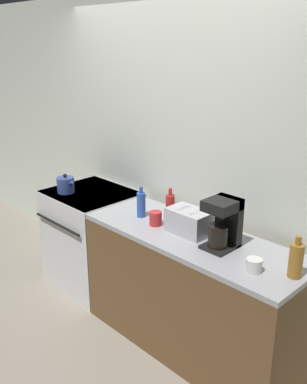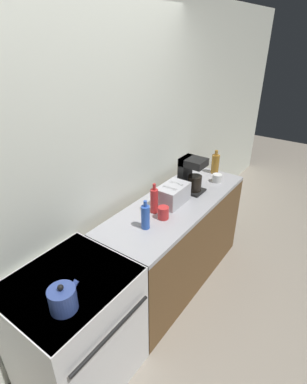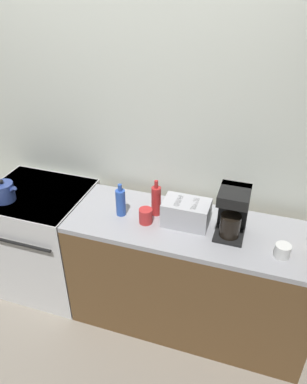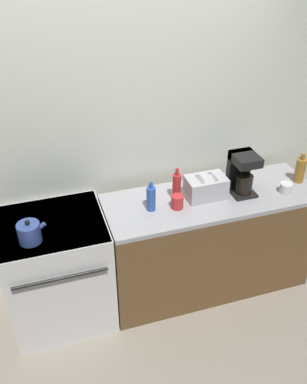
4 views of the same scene
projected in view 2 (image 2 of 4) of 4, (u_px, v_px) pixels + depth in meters
ground_plane at (166, 333)px, 2.56m from camera, size 12.00×12.00×0.00m
wall_back at (91, 174)px, 2.32m from camera, size 8.00×0.05×2.60m
stove at (76, 329)px, 2.05m from camera, size 0.76×0.71×0.92m
counter_block at (175, 242)px, 2.93m from camera, size 1.69×0.60×0.92m
kettle at (63, 299)px, 1.62m from camera, size 0.19×0.15×0.17m
toaster at (173, 194)px, 2.65m from camera, size 0.31×0.20×0.17m
coffee_maker at (190, 174)px, 2.82m from camera, size 0.19×0.22×0.33m
bottle_amber at (215, 164)px, 3.22m from camera, size 0.08×0.08×0.26m
bottle_red at (154, 201)px, 2.50m from camera, size 0.07×0.07×0.27m
bottle_blue at (145, 217)px, 2.29m from camera, size 0.07×0.07×0.24m
cup_red at (163, 213)px, 2.44m from camera, size 0.09×0.09×0.10m
cup_white at (217, 178)px, 3.05m from camera, size 0.09×0.09×0.08m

